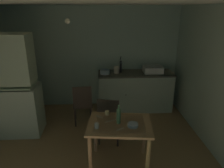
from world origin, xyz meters
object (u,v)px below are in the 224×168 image
sink_basin (153,69)px  glass_bottle (119,116)px  mixing_bowl_counter (105,72)px  mug_dark (97,126)px  hand_pump (121,66)px  chair_far_side (109,119)px  dining_table (120,130)px  serving_bowl_wide (133,125)px  hutch_cabinet (9,90)px  chair_by_counter (83,103)px

sink_basin → glass_bottle: size_ratio=1.47×
mixing_bowl_counter → mug_dark: 2.03m
hand_pump → chair_far_side: bearing=-103.3°
dining_table → serving_bowl_wide: bearing=-25.2°
hutch_cabinet → glass_bottle: bearing=-27.0°
glass_bottle → dining_table: bearing=-39.1°
sink_basin → dining_table: 2.22m
chair_far_side → mixing_bowl_counter: bearing=91.7°
glass_bottle → hand_pump: bearing=83.7°
sink_basin → mixing_bowl_counter: bearing=-177.5°
hand_pump → serving_bowl_wide: hand_pump is taller
serving_bowl_wide → mug_dark: (-0.53, -0.02, 0.02)m
hutch_cabinet → glass_bottle: size_ratio=6.53×
dining_table → serving_bowl_wide: (0.19, -0.09, 0.14)m
hutch_cabinet → serving_bowl_wide: 2.47m
hutch_cabinet → sink_basin: 3.11m
dining_table → mixing_bowl_counter: bearing=95.1°
chair_far_side → serving_bowl_wide: (0.32, -0.67, 0.26)m
hutch_cabinet → hand_pump: size_ratio=5.00×
mug_dark → hand_pump: bearing=75.5°
chair_by_counter → mug_dark: 1.46m
hutch_cabinet → mug_dark: size_ratio=24.09×
mixing_bowl_counter → chair_far_side: (0.04, -1.33, -0.48)m
glass_bottle → chair_far_side: bearing=101.4°
chair_by_counter → mug_dark: chair_by_counter is taller
sink_basin → chair_by_counter: 1.83m
mixing_bowl_counter → glass_bottle: 1.91m
serving_bowl_wide → mixing_bowl_counter: bearing=100.1°
mug_dark → serving_bowl_wide: bearing=2.1°
serving_bowl_wide → glass_bottle: bearing=153.5°
chair_by_counter → hutch_cabinet: bearing=-169.3°
mixing_bowl_counter → glass_bottle: bearing=-85.3°
mixing_bowl_counter → glass_bottle: (0.15, -1.90, -0.12)m
sink_basin → hand_pump: (-0.76, 0.05, 0.09)m
chair_far_side → mug_dark: size_ratio=11.27×
mixing_bowl_counter → dining_table: size_ratio=0.22×
hutch_cabinet → sink_basin: size_ratio=4.43×
mixing_bowl_counter → mug_dark: size_ratio=2.74×
dining_table → serving_bowl_wide: 0.25m
chair_far_side → mug_dark: 0.77m
serving_bowl_wide → glass_bottle: 0.25m
sink_basin → chair_by_counter: bearing=-157.4°
serving_bowl_wide → chair_far_side: bearing=115.3°
chair_far_side → sink_basin: bearing=51.6°
dining_table → mug_dark: size_ratio=12.64×
hutch_cabinet → hand_pump: 2.42m
glass_bottle → chair_by_counter: bearing=116.9°
sink_basin → mug_dark: bearing=-122.2°
mug_dark → chair_far_side: bearing=73.2°
chair_far_side → mug_dark: chair_far_side is taller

